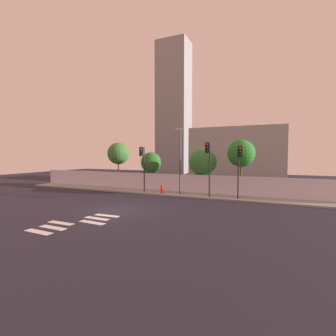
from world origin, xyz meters
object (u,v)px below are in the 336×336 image
Objects in this scene: roadside_tree_midleft at (151,163)px; roadside_tree_rightmost at (241,154)px; street_lamp_curbside at (180,156)px; roadside_tree_midright at (203,162)px; traffic_light_center at (208,158)px; roadside_tree_leftmost at (118,154)px; fire_hydrant at (162,189)px; traffic_light_right at (143,160)px; traffic_light_left at (239,161)px.

roadside_tree_rightmost reaches higher than roadside_tree_midleft.
roadside_tree_rightmost is (9.97, 0.00, 1.01)m from roadside_tree_midleft.
street_lamp_curbside is 1.47× the size of roadside_tree_midleft.
roadside_tree_rightmost is (3.86, 0.00, 0.89)m from roadside_tree_midright.
traffic_light_center is at bearing -66.30° from roadside_tree_midright.
roadside_tree_midright is (6.11, 0.00, 0.12)m from roadside_tree_midleft.
roadside_tree_midleft is at bearing 0.00° from roadside_tree_leftmost.
roadside_tree_midleft is 0.78× the size of roadside_tree_rightmost.
street_lamp_curbside reaches higher than fire_hydrant.
traffic_light_right is at bearing -160.53° from fire_hydrant.
fire_hydrant is (-4.96, 0.79, -3.14)m from traffic_light_center.
traffic_light_right is 6.25m from roadside_tree_midright.
traffic_light_center is 1.05× the size of roadside_tree_midright.
fire_hydrant is 0.15× the size of roadside_tree_leftmost.
traffic_light_left is 1.06× the size of roadside_tree_midleft.
traffic_light_right is at bearing -75.85° from roadside_tree_midleft.
traffic_light_left reaches higher than fire_hydrant.
street_lamp_curbside reaches higher than roadside_tree_midright.
roadside_tree_midleft is at bearing 149.07° from street_lamp_curbside.
traffic_light_left is at bearing 1.16° from traffic_light_center.
roadside_tree_leftmost is at bearing 180.00° from roadside_tree_midleft.
traffic_light_left is at bearing -5.53° from fire_hydrant.
street_lamp_curbside is at bearing -16.96° from roadside_tree_leftmost.
fire_hydrant is at bearing 174.47° from traffic_light_left.
fire_hydrant is 8.53m from roadside_tree_rightmost.
traffic_light_center is at bearing -123.80° from roadside_tree_rightmost.
roadside_tree_rightmost reaches higher than roadside_tree_leftmost.
traffic_light_left is at bearing -39.45° from roadside_tree_midright.
roadside_tree_rightmost is at bearing 0.00° from roadside_tree_midright.
traffic_light_center reaches higher than roadside_tree_midleft.
roadside_tree_leftmost is 1.00× the size of roadside_tree_rightmost.
roadside_tree_leftmost reaches higher than roadside_tree_midleft.
roadside_tree_midleft reaches higher than fire_hydrant.
traffic_light_center reaches higher than roadside_tree_midright.
traffic_light_left is 3.50m from roadside_tree_rightmost.
roadside_tree_midright is at bearing 62.76° from street_lamp_curbside.
roadside_tree_midleft is 6.12m from roadside_tree_midright.
roadside_tree_leftmost is 4.62m from roadside_tree_midleft.
traffic_light_center is 1.15× the size of roadside_tree_midleft.
roadside_tree_midright reaches higher than fire_hydrant.
roadside_tree_midleft is (-4.67, 2.80, -0.77)m from street_lamp_curbside.
roadside_tree_leftmost reaches higher than roadside_tree_midright.
roadside_tree_midright is at bearing 113.70° from traffic_light_center.
roadside_tree_midleft is 10.02m from roadside_tree_rightmost.
traffic_light_left is 8.16m from fire_hydrant.
traffic_light_right reaches higher than traffic_light_left.
traffic_light_center is 3.83m from roadside_tree_midright.
roadside_tree_leftmost reaches higher than traffic_light_right.
traffic_light_right is at bearing -31.97° from roadside_tree_leftmost.
roadside_tree_midright is at bearing 32.36° from traffic_light_right.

